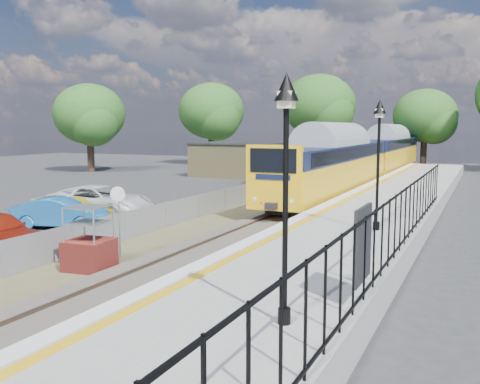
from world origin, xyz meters
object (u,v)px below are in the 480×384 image
Objects in this scene: victorian_lamp_north at (379,134)px; brick_plinth at (89,240)px; speed_sign at (119,211)px; car_blue at (60,213)px; victorian_lamp_south at (286,141)px; car_white at (100,201)px; train at (367,155)px; car_yellow at (76,209)px.

victorian_lamp_north is 10.40m from brick_plinth.
victorian_lamp_north is 9.38m from speed_sign.
speed_sign is at bearing -140.16° from car_blue.
victorian_lamp_south is at bearing -54.19° from speed_sign.
victorian_lamp_north reaches higher than car_white.
victorian_lamp_north is 1.09× the size of car_blue.
car_yellow is at bearing -111.88° from train.
car_blue is (-8.61, -24.76, -1.65)m from train.
car_blue is (-6.11, 5.20, -0.32)m from brick_plinth.
victorian_lamp_south is at bearing -88.85° from victorian_lamp_north.
victorian_lamp_south is at bearing -141.20° from car_yellow.
brick_plinth is (-8.00, 3.96, -3.28)m from victorian_lamp_south.
train is at bearing 102.49° from victorian_lamp_north.
victorian_lamp_north is 0.11× the size of train.
car_white is at bearing 139.41° from victorian_lamp_south.
speed_sign is 0.64× the size of car_yellow.
victorian_lamp_south and victorian_lamp_north have the same top height.
brick_plinth is at bearing -145.00° from car_white.
car_white is at bearing -10.42° from car_blue.
brick_plinth is 1.67m from speed_sign.
car_blue is at bearing -109.18° from train.
brick_plinth is 9.68m from car_yellow.
victorian_lamp_south is 1.09× the size of car_blue.
car_yellow is (-9.25, -23.03, -1.77)m from train.
train is 16.01× the size of speed_sign.
car_yellow is (-14.75, 10.89, -3.72)m from victorian_lamp_south.
victorian_lamp_south is 1.16× the size of car_yellow.
car_white is (0.12, 1.64, 0.21)m from car_yellow.
victorian_lamp_south is 1.80× the size of speed_sign.
car_blue is at bearing -174.70° from car_yellow.
car_yellow is (-14.55, 0.89, -3.72)m from victorian_lamp_north.
speed_sign is (-7.80, -4.53, -2.59)m from victorian_lamp_north.
victorian_lamp_south reaches higher than train.
victorian_lamp_north is 1.16× the size of car_yellow.
car_yellow is at bearing 0.95° from car_blue.
train is at bearing -38.29° from car_blue.
brick_plinth is (-2.50, -29.96, -1.33)m from train.
victorian_lamp_north is 1.80× the size of speed_sign.
car_blue is at bearing 129.13° from speed_sign.
brick_plinth is 0.37× the size of car_white.
car_blue is 1.85m from car_yellow.
brick_plinth is 8.03m from car_blue.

